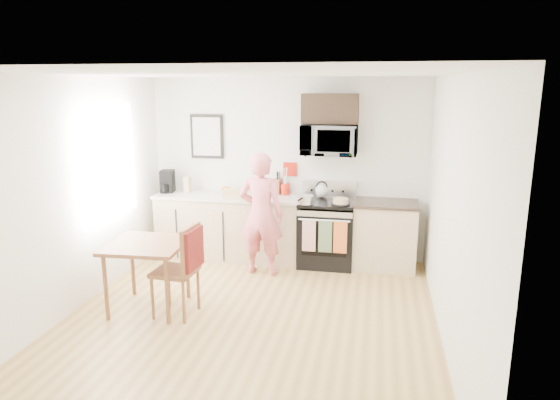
% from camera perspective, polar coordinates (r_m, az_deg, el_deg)
% --- Properties ---
extents(floor, '(4.60, 4.60, 0.00)m').
position_cam_1_polar(floor, '(5.53, -3.69, -13.83)').
color(floor, olive).
rests_on(floor, ground).
extents(back_wall, '(4.00, 0.04, 2.60)m').
position_cam_1_polar(back_wall, '(7.28, 0.79, 3.57)').
color(back_wall, silver).
rests_on(back_wall, floor).
extents(front_wall, '(4.00, 0.04, 2.60)m').
position_cam_1_polar(front_wall, '(3.03, -15.46, -10.73)').
color(front_wall, silver).
rests_on(front_wall, floor).
extents(left_wall, '(0.04, 4.60, 2.60)m').
position_cam_1_polar(left_wall, '(5.91, -22.98, 0.32)').
color(left_wall, silver).
rests_on(left_wall, floor).
extents(right_wall, '(0.04, 4.60, 2.60)m').
position_cam_1_polar(right_wall, '(4.96, 19.03, -1.64)').
color(right_wall, silver).
rests_on(right_wall, floor).
extents(ceiling, '(4.00, 4.60, 0.04)m').
position_cam_1_polar(ceiling, '(4.93, -4.15, 14.22)').
color(ceiling, white).
rests_on(ceiling, back_wall).
extents(window, '(0.06, 1.40, 1.50)m').
position_cam_1_polar(window, '(6.51, -19.01, 3.98)').
color(window, white).
rests_on(window, left_wall).
extents(cabinet_left, '(2.10, 0.60, 0.90)m').
position_cam_1_polar(cabinet_left, '(7.37, -5.80, -3.16)').
color(cabinet_left, tan).
rests_on(cabinet_left, floor).
extents(countertop_left, '(2.14, 0.64, 0.04)m').
position_cam_1_polar(countertop_left, '(7.25, -5.88, 0.41)').
color(countertop_left, '#F1E2CF').
rests_on(countertop_left, cabinet_left).
extents(cabinet_right, '(0.84, 0.60, 0.90)m').
position_cam_1_polar(cabinet_right, '(7.06, 11.83, -4.09)').
color(cabinet_right, tan).
rests_on(cabinet_right, floor).
extents(countertop_right, '(0.88, 0.64, 0.04)m').
position_cam_1_polar(countertop_right, '(6.94, 12.01, -0.37)').
color(countertop_right, black).
rests_on(countertop_right, cabinet_right).
extents(range, '(0.76, 0.70, 1.16)m').
position_cam_1_polar(range, '(7.07, 5.33, -3.95)').
color(range, black).
rests_on(range, floor).
extents(microwave, '(0.76, 0.51, 0.42)m').
position_cam_1_polar(microwave, '(6.91, 5.65, 6.86)').
color(microwave, silver).
rests_on(microwave, back_wall).
extents(upper_cabinet, '(0.76, 0.35, 0.40)m').
position_cam_1_polar(upper_cabinet, '(6.92, 5.77, 10.36)').
color(upper_cabinet, black).
rests_on(upper_cabinet, back_wall).
extents(wall_art, '(0.50, 0.04, 0.65)m').
position_cam_1_polar(wall_art, '(7.50, -8.35, 7.19)').
color(wall_art, black).
rests_on(wall_art, back_wall).
extents(wall_trivet, '(0.20, 0.02, 0.20)m').
position_cam_1_polar(wall_trivet, '(7.25, 1.16, 3.54)').
color(wall_trivet, red).
rests_on(wall_trivet, back_wall).
extents(person, '(0.63, 0.44, 1.65)m').
position_cam_1_polar(person, '(6.60, -2.17, -1.64)').
color(person, '#BA334B').
rests_on(person, floor).
extents(dining_table, '(0.83, 0.83, 0.78)m').
position_cam_1_polar(dining_table, '(5.78, -14.96, -5.60)').
color(dining_table, brown).
rests_on(dining_table, floor).
extents(chair, '(0.51, 0.47, 1.03)m').
position_cam_1_polar(chair, '(5.51, -10.64, -6.59)').
color(chair, brown).
rests_on(chair, floor).
extents(knife_block, '(0.12, 0.16, 0.22)m').
position_cam_1_polar(knife_block, '(7.26, -0.30, 1.56)').
color(knife_block, brown).
rests_on(knife_block, countertop_left).
extents(utensil_crock, '(0.13, 0.13, 0.40)m').
position_cam_1_polar(utensil_crock, '(7.20, 0.61, 1.85)').
color(utensil_crock, red).
rests_on(utensil_crock, countertop_left).
extents(fruit_bowl, '(0.23, 0.23, 0.09)m').
position_cam_1_polar(fruit_bowl, '(7.41, -6.06, 1.13)').
color(fruit_bowl, silver).
rests_on(fruit_bowl, countertop_left).
extents(milk_carton, '(0.10, 0.10, 0.23)m').
position_cam_1_polar(milk_carton, '(7.52, -10.54, 1.76)').
color(milk_carton, tan).
rests_on(milk_carton, countertop_left).
extents(coffee_maker, '(0.22, 0.29, 0.33)m').
position_cam_1_polar(coffee_maker, '(7.56, -12.77, 2.03)').
color(coffee_maker, black).
rests_on(coffee_maker, countertop_left).
extents(bread_bag, '(0.35, 0.21, 0.12)m').
position_cam_1_polar(bread_bag, '(7.05, -5.17, 0.74)').
color(bread_bag, tan).
rests_on(bread_bag, countertop_left).
extents(cake, '(0.25, 0.25, 0.08)m').
position_cam_1_polar(cake, '(6.76, 6.95, -0.16)').
color(cake, black).
rests_on(cake, range).
extents(kettle, '(0.18, 0.18, 0.23)m').
position_cam_1_polar(kettle, '(7.15, 4.79, 1.12)').
color(kettle, silver).
rests_on(kettle, range).
extents(pot, '(0.22, 0.38, 0.11)m').
position_cam_1_polar(pot, '(6.75, 2.90, 0.05)').
color(pot, silver).
rests_on(pot, range).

